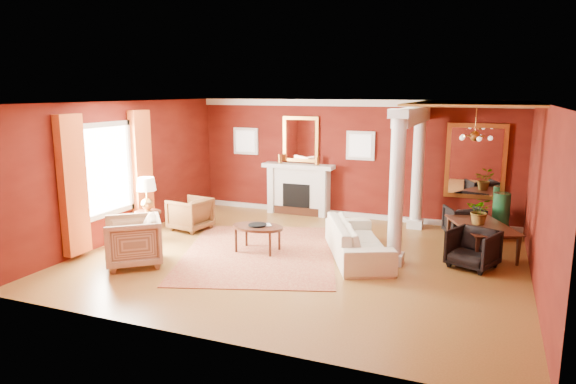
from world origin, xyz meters
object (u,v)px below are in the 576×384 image
at_px(side_table, 147,199).
at_px(dining_table, 483,231).
at_px(armchair_leopard, 190,212).
at_px(armchair_stripe, 133,239).
at_px(coffee_table, 258,228).
at_px(sofa, 358,234).

bearing_deg(side_table, dining_table, 14.60).
bearing_deg(armchair_leopard, dining_table, 105.45).
distance_m(armchair_stripe, dining_table, 6.60).
xyz_separation_m(armchair_stripe, dining_table, (5.85, 3.07, -0.03)).
bearing_deg(armchair_stripe, side_table, 167.40).
xyz_separation_m(armchair_leopard, dining_table, (6.20, 0.63, 0.05)).
distance_m(armchair_stripe, side_table, 1.58).
bearing_deg(coffee_table, dining_table, 20.39).
bearing_deg(dining_table, side_table, 80.60).
height_order(coffee_table, side_table, side_table).
xyz_separation_m(sofa, armchair_leopard, (-4.01, 0.51, -0.06)).
bearing_deg(armchair_leopard, coffee_table, 76.74).
xyz_separation_m(armchair_leopard, armchair_stripe, (0.35, -2.44, 0.08)).
xyz_separation_m(side_table, dining_table, (6.54, 1.70, -0.43)).
relative_size(armchair_leopard, dining_table, 0.50).
height_order(sofa, armchair_leopard, sofa).
distance_m(sofa, armchair_stripe, 4.14).
bearing_deg(side_table, armchair_stripe, -63.21).
distance_m(armchair_leopard, dining_table, 6.23).
height_order(armchair_leopard, side_table, side_table).
bearing_deg(armchair_stripe, dining_table, 78.30).
bearing_deg(coffee_table, armchair_leopard, 157.10).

